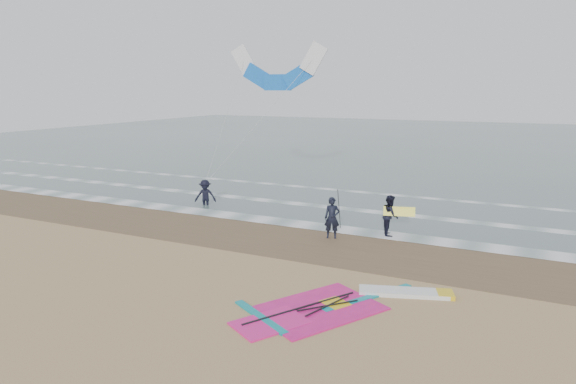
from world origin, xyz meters
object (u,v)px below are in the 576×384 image
at_px(person_standing, 332,218).
at_px(surf_kite, 277,71).
at_px(person_walking, 390,215).
at_px(person_wading, 205,190).
at_px(windsurf_rig, 343,305).

xyz_separation_m(person_standing, surf_kite, (-5.90, 6.67, 6.19)).
height_order(person_walking, person_wading, person_wading).
height_order(person_wading, surf_kite, surf_kite).
relative_size(person_walking, person_wading, 0.99).
bearing_deg(person_walking, person_standing, 105.81).
bearing_deg(person_wading, windsurf_rig, -65.70).
relative_size(windsurf_rig, person_wading, 3.31).
xyz_separation_m(person_walking, person_wading, (-10.26, 1.23, 0.00)).
relative_size(person_standing, surf_kite, 0.23).
height_order(windsurf_rig, person_walking, person_walking).
height_order(person_standing, person_wading, person_wading).
distance_m(windsurf_rig, surf_kite, 17.03).
relative_size(person_standing, person_wading, 1.00).
bearing_deg(surf_kite, person_wading, -120.23).
height_order(person_standing, person_walking, person_standing).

